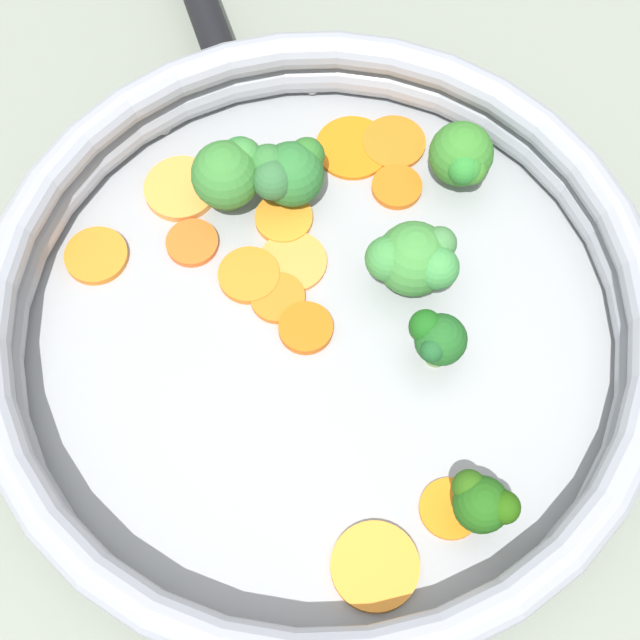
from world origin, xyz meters
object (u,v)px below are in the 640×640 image
Objects in this scene: carrot_slice_3 at (306,327)px; carrot_slice_4 at (278,298)px; carrot_slice_12 at (192,243)px; carrot_slice_2 at (288,167)px; carrot_slice_1 at (181,189)px; carrot_slice_6 at (284,218)px; broccoli_floret_0 at (436,337)px; skillet at (320,337)px; carrot_slice_5 at (249,275)px; broccoli_floret_1 at (414,259)px; carrot_slice_7 at (450,509)px; broccoli_floret_3 at (287,172)px; carrot_slice_8 at (394,143)px; carrot_slice_10 at (375,566)px; broccoli_floret_2 at (462,158)px; broccoli_floret_5 at (482,503)px; broccoli_floret_4 at (230,171)px; carrot_slice_0 at (293,262)px; carrot_slice_13 at (397,187)px; carrot_slice_11 at (353,148)px; carrot_slice_9 at (96,256)px.

carrot_slice_4 is at bearing -44.92° from carrot_slice_3.
carrot_slice_2 is at bearing -132.25° from carrot_slice_12.
carrot_slice_6 is at bearing 165.40° from carrot_slice_1.
broccoli_floret_0 reaches higher than carrot_slice_12.
skillet is 12.13× the size of carrot_slice_2.
carrot_slice_12 is at bearing -28.69° from carrot_slice_5.
carrot_slice_7 is at bearing 100.15° from broccoli_floret_1.
carrot_slice_1 is at bearing 0.51° from broccoli_floret_3.
carrot_slice_8 reaches higher than skillet.
broccoli_floret_2 is (-0.04, -0.24, 0.02)m from carrot_slice_10.
carrot_slice_3 is 0.08m from broccoli_floret_0.
broccoli_floret_5 is at bearing 137.59° from carrot_slice_12.
carrot_slice_10 is at bearing 113.66° from broccoli_floret_4.
broccoli_floret_0 is 0.90× the size of broccoli_floret_2.
carrot_slice_0 is 0.89× the size of broccoli_floret_3.
carrot_slice_0 is 1.01× the size of carrot_slice_8.
carrot_slice_11 is at bearing -44.29° from carrot_slice_13.
skillet is 0.14m from carrot_slice_10.
broccoli_floret_1 is at bearing -75.06° from broccoli_floret_5.
broccoli_floret_4 is at bearing -59.36° from carrot_slice_3.
carrot_slice_8 is 0.10m from broccoli_floret_1.
carrot_slice_12 is 0.73× the size of broccoli_floret_5.
carrot_slice_7 is 0.03m from broccoli_floret_5.
carrot_slice_7 is 0.20m from carrot_slice_13.
carrot_slice_6 is at bearing -89.16° from carrot_slice_4.
carrot_slice_0 is at bearing -105.83° from carrot_slice_4.
carrot_slice_3 reaches higher than carrot_slice_2.
broccoli_floret_2 is at bearing -129.19° from carrot_slice_3.
carrot_slice_7 is at bearing 135.85° from carrot_slice_12.
broccoli_floret_5 is (-0.12, 0.21, 0.03)m from carrot_slice_2.
carrot_slice_9 is at bearing 31.18° from broccoli_floret_4.
broccoli_floret_4 is (-0.02, -0.03, 0.03)m from carrot_slice_12.
broccoli_floret_3 is (-0.02, -0.06, 0.02)m from carrot_slice_5.
carrot_slice_8 is (-0.07, -0.02, 0.00)m from carrot_slice_2.
carrot_slice_10 is (-0.06, 0.18, 0.00)m from carrot_slice_0.
broccoli_floret_1 is (0.02, -0.13, 0.03)m from carrot_slice_7.
carrot_slice_5 is 0.12m from broccoli_floret_0.
carrot_slice_13 is at bearing -161.33° from carrot_slice_9.
carrot_slice_7 is (-0.17, 0.19, -0.00)m from carrot_slice_1.
carrot_slice_1 is 0.07m from carrot_slice_9.
carrot_slice_13 is (-0.06, -0.06, 0.00)m from carrot_slice_0.
carrot_slice_6 is 1.13× the size of carrot_slice_13.
carrot_slice_2 is 0.07m from carrot_slice_8.
carrot_slice_6 is at bearing 156.55° from broccoli_floret_4.
carrot_slice_4 is 0.71× the size of broccoli_floret_3.
carrot_slice_10 is 0.17m from broccoli_floret_1.
broccoli_floret_4 reaches higher than carrot_slice_7.
broccoli_floret_1 reaches higher than broccoli_floret_3.
carrot_slice_7 is at bearing 129.83° from carrot_slice_3.
carrot_slice_12 is at bearing 19.25° from broccoli_floret_2.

